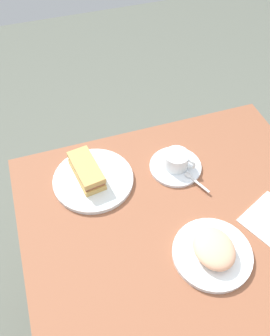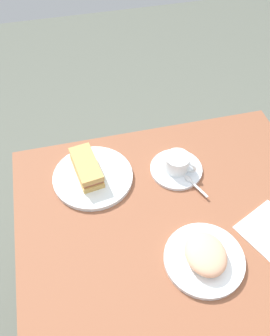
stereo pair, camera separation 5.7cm
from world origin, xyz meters
The scene contains 8 objects.
dining_table centered at (0.00, 0.00, 0.64)m, with size 1.19×0.89×0.77m.
sandwich_plate centered at (-0.43, -0.20, 0.78)m, with size 0.24×0.24×0.01m, color white.
sandwich_front centered at (-0.44, -0.22, 0.81)m, with size 0.16×0.09×0.05m.
coffee_saucer centered at (-0.40, 0.05, 0.77)m, with size 0.16×0.16×0.01m, color white.
coffee_cup centered at (-0.40, 0.06, 0.81)m, with size 0.08×0.09×0.05m.
spoon centered at (-0.33, 0.08, 0.78)m, with size 0.10×0.05×0.01m.
side_plate centered at (-0.09, 0.03, 0.78)m, with size 0.21×0.21×0.01m, color white.
side_food_pile centered at (-0.09, 0.03, 0.81)m, with size 0.13×0.10×0.04m, color #E9AA84.
Camera 2 is at (0.27, -0.24, 1.63)m, focal length 38.23 mm.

